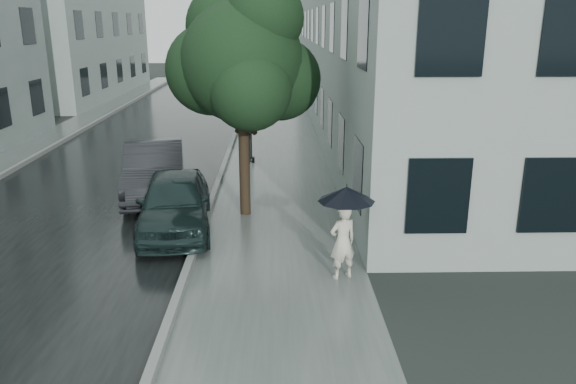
{
  "coord_description": "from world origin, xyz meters",
  "views": [
    {
      "loc": [
        0.21,
        -8.67,
        4.81
      ],
      "look_at": [
        0.46,
        2.8,
        1.3
      ],
      "focal_mm": 35.0,
      "sensor_mm": 36.0,
      "label": 1
    }
  ],
  "objects_px": {
    "street_tree": "(242,59)",
    "car_far": "(155,169)",
    "car_near": "(175,202)",
    "lamp_post": "(244,85)",
    "pedestrian": "(343,242)"
  },
  "relations": [
    {
      "from": "street_tree",
      "to": "pedestrian",
      "type": "bearing_deg",
      "value": -62.37
    },
    {
      "from": "car_near",
      "to": "car_far",
      "type": "distance_m",
      "value": 3.04
    },
    {
      "from": "lamp_post",
      "to": "car_far",
      "type": "xyz_separation_m",
      "value": [
        -2.4,
        -3.82,
        -1.94
      ]
    },
    {
      "from": "car_near",
      "to": "car_far",
      "type": "xyz_separation_m",
      "value": [
        -1.06,
        2.86,
        0.06
      ]
    },
    {
      "from": "lamp_post",
      "to": "car_far",
      "type": "bearing_deg",
      "value": -123.45
    },
    {
      "from": "street_tree",
      "to": "car_far",
      "type": "height_order",
      "value": "street_tree"
    },
    {
      "from": "street_tree",
      "to": "car_near",
      "type": "distance_m",
      "value": 3.8
    },
    {
      "from": "street_tree",
      "to": "car_far",
      "type": "distance_m",
      "value": 4.42
    },
    {
      "from": "street_tree",
      "to": "car_far",
      "type": "xyz_separation_m",
      "value": [
        -2.66,
        1.6,
        -3.15
      ]
    },
    {
      "from": "lamp_post",
      "to": "street_tree",
      "type": "bearing_deg",
      "value": -88.61
    },
    {
      "from": "street_tree",
      "to": "lamp_post",
      "type": "height_order",
      "value": "street_tree"
    },
    {
      "from": "car_far",
      "to": "pedestrian",
      "type": "bearing_deg",
      "value": -59.01
    },
    {
      "from": "pedestrian",
      "to": "street_tree",
      "type": "height_order",
      "value": "street_tree"
    },
    {
      "from": "lamp_post",
      "to": "car_far",
      "type": "height_order",
      "value": "lamp_post"
    },
    {
      "from": "car_near",
      "to": "street_tree",
      "type": "bearing_deg",
      "value": 31.59
    }
  ]
}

